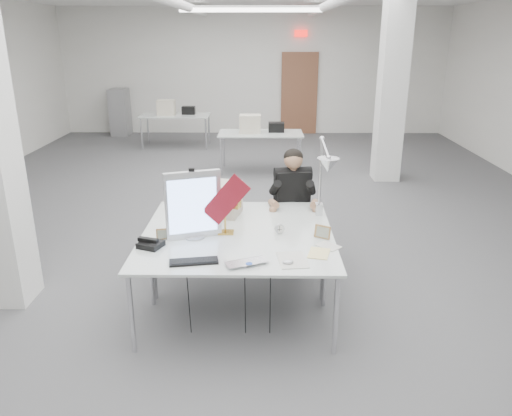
{
  "coord_description": "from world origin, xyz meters",
  "views": [
    {
      "loc": [
        0.23,
        -6.46,
        2.54
      ],
      "look_at": [
        0.17,
        -2.0,
        0.98
      ],
      "focal_mm": 35.0,
      "sensor_mm": 36.0,
      "label": 1
    }
  ],
  "objects": [
    {
      "name": "seated_person",
      "position": [
        0.58,
        -1.05,
        0.9
      ],
      "size": [
        0.59,
        0.69,
        0.93
      ],
      "primitive_type": null,
      "rotation": [
        0.0,
        0.0,
        0.15
      ],
      "color": "black",
      "rests_on": "office_chair"
    },
    {
      "name": "desk_second",
      "position": [
        0.0,
        -1.6,
        0.74
      ],
      "size": [
        1.8,
        0.9,
        0.02
      ],
      "primitive_type": "cube",
      "color": "silver",
      "rests_on": "room_shell"
    },
    {
      "name": "desk_clock",
      "position": [
        0.4,
        -2.08,
        0.81
      ],
      "size": [
        0.1,
        0.06,
        0.09
      ],
      "primitive_type": "cylinder",
      "rotation": [
        1.57,
        0.0,
        0.32
      ],
      "color": "silver",
      "rests_on": "desk_main"
    },
    {
      "name": "bg_desk_b",
      "position": [
        -1.8,
        5.2,
        0.74
      ],
      "size": [
        1.6,
        0.8,
        0.02
      ],
      "primitive_type": "cube",
      "color": "silver",
      "rests_on": "room_shell"
    },
    {
      "name": "paper_stack_a",
      "position": [
        0.49,
        -2.67,
        0.76
      ],
      "size": [
        0.27,
        0.36,
        0.01
      ],
      "primitive_type": "cube",
      "rotation": [
        0.0,
        0.0,
        0.12
      ],
      "color": "silver",
      "rests_on": "desk_main"
    },
    {
      "name": "picture_frame_left",
      "position": [
        -0.68,
        -2.23,
        0.8
      ],
      "size": [
        0.13,
        0.05,
        0.1
      ],
      "primitive_type": "cube",
      "rotation": [
        -0.21,
        0.0,
        0.17
      ],
      "color": "#B3844D",
      "rests_on": "desk_main"
    },
    {
      "name": "paper_stack_c",
      "position": [
        0.82,
        -2.38,
        0.76
      ],
      "size": [
        0.25,
        0.25,
        0.01
      ],
      "primitive_type": "cube",
      "rotation": [
        0.0,
        0.0,
        -0.8
      ],
      "color": "beige",
      "rests_on": "desk_main"
    },
    {
      "name": "filing_cabinet",
      "position": [
        -3.5,
        6.65,
        0.6
      ],
      "size": [
        0.45,
        0.55,
        1.2
      ],
      "primitive_type": "cube",
      "color": "gray",
      "rests_on": "room_shell"
    },
    {
      "name": "pennant",
      "position": [
        -0.09,
        -2.22,
        1.13
      ],
      "size": [
        0.45,
        0.11,
        0.5
      ],
      "primitive_type": "cube",
      "rotation": [
        0.0,
        -0.87,
        -0.21
      ],
      "color": "maroon",
      "rests_on": "monitor"
    },
    {
      "name": "desk_main",
      "position": [
        0.0,
        -2.5,
        0.74
      ],
      "size": [
        1.8,
        0.9,
        0.02
      ],
      "primitive_type": "cube",
      "color": "silver",
      "rests_on": "room_shell"
    },
    {
      "name": "office_chair",
      "position": [
        0.58,
        -1.0,
        0.54
      ],
      "size": [
        0.6,
        0.6,
        1.08
      ],
      "primitive_type": null,
      "rotation": [
        0.0,
        0.0,
        0.15
      ],
      "color": "black",
      "rests_on": "room_shell"
    },
    {
      "name": "paper_stack_b",
      "position": [
        0.72,
        -2.54,
        0.76
      ],
      "size": [
        0.22,
        0.27,
        0.01
      ],
      "primitive_type": "cube",
      "rotation": [
        0.0,
        0.0,
        -0.25
      ],
      "color": "#F6E293",
      "rests_on": "desk_main"
    },
    {
      "name": "architect_lamp",
      "position": [
        0.83,
        -1.79,
        1.24
      ],
      "size": [
        0.44,
        0.79,
        0.97
      ],
      "primitive_type": null,
      "rotation": [
        0.0,
        0.0,
        0.26
      ],
      "color": "silver",
      "rests_on": "desk_second"
    },
    {
      "name": "laptop",
      "position": [
        0.13,
        -2.8,
        0.77
      ],
      "size": [
        0.41,
        0.35,
        0.03
      ],
      "primitive_type": "imported",
      "rotation": [
        0.0,
        0.0,
        0.42
      ],
      "color": "silver",
      "rests_on": "desk_main"
    },
    {
      "name": "picture_frame_right",
      "position": [
        0.79,
        -2.18,
        0.82
      ],
      "size": [
        0.15,
        0.11,
        0.12
      ],
      "primitive_type": "cube",
      "rotation": [
        -0.21,
        0.0,
        -0.54
      ],
      "color": "#B0824C",
      "rests_on": "desk_main"
    },
    {
      "name": "room_shell",
      "position": [
        0.04,
        0.13,
        1.69
      ],
      "size": [
        10.04,
        14.04,
        3.24
      ],
      "color": "#4D4D50",
      "rests_on": "ground"
    },
    {
      "name": "mouse",
      "position": [
        0.45,
        -2.74,
        0.77
      ],
      "size": [
        0.11,
        0.09,
        0.04
      ],
      "primitive_type": "ellipsoid",
      "rotation": [
        0.0,
        0.0,
        0.39
      ],
      "color": "silver",
      "rests_on": "desk_main"
    },
    {
      "name": "bankers_lamp",
      "position": [
        -0.12,
        -2.08,
        0.92
      ],
      "size": [
        0.31,
        0.21,
        0.33
      ],
      "primitive_type": null,
      "rotation": [
        0.0,
        0.0,
        -0.33
      ],
      "color": "gold",
      "rests_on": "desk_main"
    },
    {
      "name": "desk_phone",
      "position": [
        -0.75,
        -2.41,
        0.78
      ],
      "size": [
        0.25,
        0.24,
        0.05
      ],
      "primitive_type": "cube",
      "rotation": [
        0.0,
        0.0,
        -0.38
      ],
      "color": "black",
      "rests_on": "desk_main"
    },
    {
      "name": "monitor",
      "position": [
        -0.39,
        -2.18,
        1.07
      ],
      "size": [
        0.5,
        0.21,
        0.63
      ],
      "primitive_type": "cube",
      "rotation": [
        0.0,
        0.0,
        0.33
      ],
      "color": "silver",
      "rests_on": "desk_main"
    },
    {
      "name": "bg_desk_a",
      "position": [
        0.2,
        3.0,
        0.74
      ],
      "size": [
        1.6,
        0.8,
        0.02
      ],
      "primitive_type": "cube",
      "color": "silver",
      "rests_on": "room_shell"
    },
    {
      "name": "keyboard",
      "position": [
        -0.33,
        -2.73,
        0.76
      ],
      "size": [
        0.42,
        0.2,
        0.02
      ],
      "primitive_type": "cube",
      "rotation": [
        0.0,
        0.0,
        0.17
      ],
      "color": "black",
      "rests_on": "desk_main"
    },
    {
      "name": "beige_monitor",
      "position": [
        -0.19,
        -1.56,
        0.92
      ],
      "size": [
        0.42,
        0.41,
        0.34
      ],
      "primitive_type": "cube",
      "rotation": [
        0.0,
        0.0,
        -0.22
      ],
      "color": "#BCAD9B",
      "rests_on": "desk_second"
    }
  ]
}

